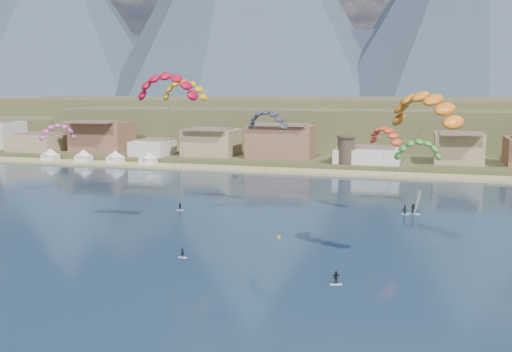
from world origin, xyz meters
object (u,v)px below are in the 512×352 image
Objects in this scene: kitesurfer_yellow at (185,87)px; buoy at (279,237)px; kitesurfer_red at (167,82)px; watchtower at (346,150)px; kitesurfer_green at (418,147)px; windsurfer at (414,206)px; kitesurfer_orange at (425,104)px.

buoy is at bearing -43.31° from kitesurfer_yellow.
watchtower is at bearing 77.50° from kitesurfer_red.
kitesurfer_yellow is 52.23m from kitesurfer_green.
watchtower is 84.28m from buoy.
kitesurfer_red is 30.01m from kitesurfer_yellow.
kitesurfer_yellow is 45.77m from buoy.
windsurfer is 7.57× the size of buoy.
kitesurfer_red is at bearing -145.42° from windsurfer.
windsurfer is 33.40m from buoy.
kitesurfer_yellow is at bearing -116.12° from watchtower.
kitesurfer_red is 1.75× the size of kitesurfer_green.
kitesurfer_orange is (50.44, -36.11, -2.47)m from kitesurfer_yellow.
kitesurfer_yellow is 54.78m from windsurfer.
buoy is (-21.54, -25.49, -1.43)m from windsurfer.
windsurfer is at bearing 34.58° from kitesurfer_red.
kitesurfer_green is at bearing -65.86° from watchtower.
kitesurfer_red is at bearing -173.10° from buoy.
kitesurfer_green is 15.46m from windsurfer.
kitesurfer_orange reaches higher than buoy.
windsurfer is at bearing -91.19° from kitesurfer_green.
watchtower is 97.80m from kitesurfer_orange.
kitesurfer_yellow is 1.04× the size of kitesurfer_orange.
kitesurfer_green reaches higher than windsurfer.
buoy is at bearing 156.48° from kitesurfer_orange.
kitesurfer_orange is at bearing -35.60° from kitesurfer_yellow.
kitesurfer_orange reaches higher than watchtower.
kitesurfer_yellow is 44.08× the size of buoy.
kitesurfer_yellow reaches higher than windsurfer.
watchtower is 0.50× the size of kitesurfer_green.
windsurfer is (49.43, -0.80, -23.59)m from kitesurfer_yellow.
watchtower is 1.78× the size of windsurfer.
kitesurfer_red is 42.07m from kitesurfer_orange.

